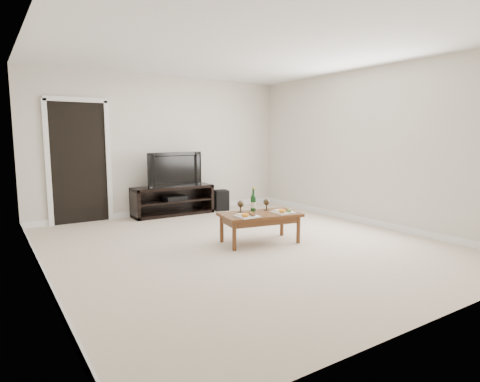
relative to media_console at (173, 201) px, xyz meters
The scene contains 14 objects.
floor 2.51m from the media_console, 91.15° to the right, with size 5.50×5.50×0.00m, color beige.
back_wall 1.06m from the media_console, 100.30° to the left, with size 5.00×0.04×2.60m, color beige.
ceiling 3.42m from the media_console, 91.15° to the right, with size 5.00×5.50×0.04m, color white.
doorway 1.78m from the media_console, behind, with size 0.90×0.02×2.05m, color black.
media_console is the anchor object (origin of this frame).
television 0.60m from the media_console, ahead, with size 1.11×0.15×0.64m, color black.
av_receiver 0.06m from the media_console, 22.35° to the right, with size 0.40×0.30×0.08m, color black.
subwoofer 1.02m from the media_console, ahead, with size 0.27×0.27×0.41m, color black.
coffee_table 2.53m from the media_console, 85.25° to the right, with size 1.09×0.59×0.42m, color #5B3419.
plate_left 2.64m from the media_console, 91.87° to the right, with size 0.27×0.27×0.07m, color white.
plate_right 2.73m from the media_console, 79.39° to the right, with size 0.27×0.27×0.07m, color white.
wine_bottle 2.36m from the media_console, 84.39° to the right, with size 0.07×0.07×0.35m, color #0F3913.
goblet_left 2.33m from the media_console, 89.48° to the right, with size 0.09×0.09×0.17m, color #3D3221, non-canonical shape.
goblet_right 2.43m from the media_console, 79.85° to the right, with size 0.09×0.09×0.17m, color #3D3221, non-canonical shape.
Camera 1 is at (-2.96, -4.48, 1.49)m, focal length 30.00 mm.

